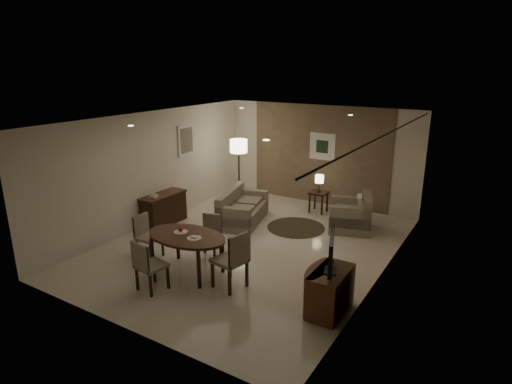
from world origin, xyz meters
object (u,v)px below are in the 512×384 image
Objects in this scene: chair_near at (152,265)px; side_table at (318,202)px; console_desk at (164,209)px; chair_far at (209,238)px; armchair at (350,212)px; chair_left at (149,237)px; chair_right at (230,259)px; sofa at (243,207)px; tv_cabinet at (330,291)px; dining_table at (188,254)px; floor_lamp at (239,173)px.

chair_near is 1.66× the size of side_table.
chair_far is at bearing -24.12° from console_desk.
side_table is (2.85, 2.73, -0.10)m from console_desk.
chair_left is at bearing -58.07° from armchair.
chair_right is 3.18m from sofa.
sofa is at bearing 141.92° from tv_cabinet.
dining_table is 1.08m from chair_left.
floor_lamp reaches higher than dining_table.
console_desk is 1.92m from sofa.
console_desk is 2.70m from dining_table.
floor_lamp reaches higher than chair_far.
floor_lamp reaches higher than console_desk.
chair_right is at bearing -166.06° from sofa.
armchair is 3.27m from floor_lamp.
chair_left is at bearing 153.99° from sofa.
chair_near reaches higher than dining_table.
sofa is 1.71× the size of armchair.
chair_right is at bearing -86.69° from side_table.
dining_table is at bearing -102.28° from chair_far.
dining_table is 0.88× the size of floor_lamp.
tv_cabinet is at bearing 3.07° from dining_table.
chair_right is (-1.78, -0.18, 0.17)m from tv_cabinet.
chair_near is at bearing -50.47° from console_desk.
floor_lamp reaches higher than chair_right.
chair_near reaches higher than console_desk.
console_desk is 1.38× the size of chair_left.
side_table is at bearing 43.78° from console_desk.
floor_lamp is at bearing 22.81° from sofa.
tv_cabinet is 3.62m from armchair.
sofa is 2.08m from side_table.
chair_far is 0.82× the size of chair_right.
chair_far is at bearing -115.54° from chair_right.
armchair is at bearing -3.18° from floor_lamp.
floor_lamp reaches higher than side_table.
console_desk is at bearing -108.64° from floor_lamp.
sofa is at bearing 88.50° from chair_far.
sofa is at bearing -52.24° from floor_lamp.
chair_far is (0.07, 1.52, -0.03)m from chair_near.
side_table is (-2.04, 4.23, -0.07)m from tv_cabinet.
floor_lamp is at bearing -137.73° from chair_right.
tv_cabinet is 2.86m from chair_far.
dining_table is 4.08m from armchair.
chair_left is 3.76m from floor_lamp.
side_table is (0.72, 4.38, -0.10)m from dining_table.
sofa is 0.92× the size of floor_lamp.
floor_lamp is (-1.35, 3.12, 0.47)m from chair_far.
dining_table is at bearing -176.93° from tv_cabinet.
chair_right is 4.55m from floor_lamp.
armchair is (1.83, 3.65, 0.06)m from dining_table.
chair_near reaches higher than sofa.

